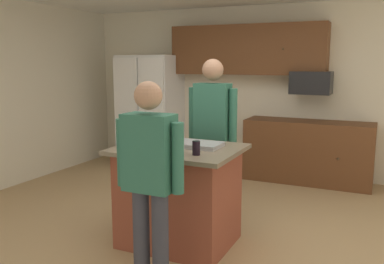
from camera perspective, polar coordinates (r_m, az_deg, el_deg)
floor at (r=4.33m, az=1.46°, el=-14.21°), size 7.04×7.04×0.00m
back_wall at (r=6.64m, az=11.21°, el=5.56°), size 6.40×0.10×2.60m
cabinet_run_upper at (r=6.54m, az=7.50°, el=11.08°), size 2.40×0.38×0.75m
cabinet_run_lower at (r=6.32m, az=15.55°, el=-2.59°), size 1.80×0.63×0.90m
refrigerator at (r=7.04m, az=-5.76°, el=2.85°), size 0.94×0.76×1.85m
microwave_over_range at (r=6.22m, az=16.00°, el=6.50°), size 0.56×0.40×0.32m
kitchen_island at (r=4.05m, az=-1.81°, el=-8.61°), size 1.15×0.92×0.95m
person_elder_center at (r=4.63m, az=2.80°, el=0.76°), size 0.57×0.23×1.78m
person_host_foreground at (r=3.18m, az=-5.82°, el=-5.49°), size 0.57×0.22×1.61m
mug_ceramic_white at (r=4.23m, az=-5.59°, el=-0.62°), size 0.13×0.09×0.10m
glass_short_whisky at (r=3.83m, az=-5.35°, el=-1.15°), size 0.06×0.06×0.17m
glass_pilsner at (r=3.64m, az=-2.25°, el=-1.80°), size 0.08×0.08×0.15m
mug_blue_stoneware at (r=3.95m, az=-6.45°, el=-1.33°), size 0.13×0.09×0.10m
glass_stout_tall at (r=3.59m, az=0.58°, el=-2.20°), size 0.07×0.07×0.12m
tumbler_amber at (r=4.13m, az=-6.71°, el=-0.45°), size 0.07×0.07×0.16m
glass_dark_ale at (r=4.14m, az=-2.15°, el=-0.41°), size 0.07×0.07×0.15m
serving_tray at (r=3.94m, az=0.81°, el=-1.75°), size 0.44×0.30×0.04m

